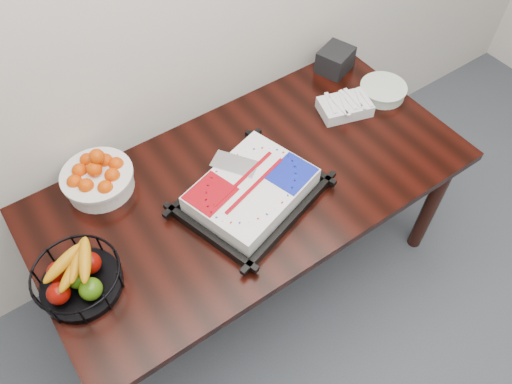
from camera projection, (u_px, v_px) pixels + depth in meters
table at (252, 193)px, 2.12m from camera, size 1.80×0.90×0.75m
cake_tray at (252, 192)px, 1.95m from camera, size 0.61×0.54×0.11m
tangerine_bowl at (97, 175)px, 1.96m from camera, size 0.29×0.29×0.18m
fruit_basket at (78, 277)px, 1.70m from camera, size 0.30×0.30×0.16m
plate_stack at (383, 91)px, 2.34m from camera, size 0.22×0.22×0.05m
fork_bag at (345, 106)px, 2.27m from camera, size 0.26×0.21×0.06m
napkin_box at (335, 60)px, 2.44m from camera, size 0.20×0.18×0.11m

